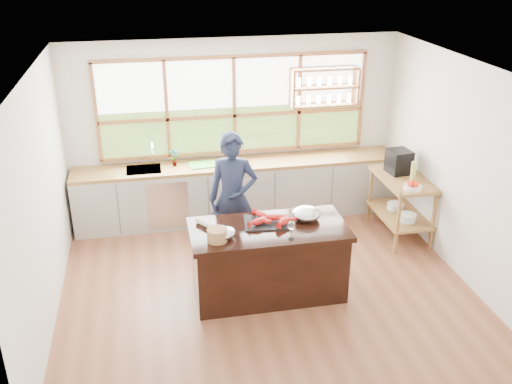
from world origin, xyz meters
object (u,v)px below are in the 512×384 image
object	(u,v)px
island	(268,260)
wicker_basket	(217,235)
espresso_machine	(399,162)
cook	(233,198)

from	to	relation	value
island	wicker_basket	bearing A→B (deg)	-162.40
island	espresso_machine	bearing A→B (deg)	30.67
island	cook	size ratio (longest dim) A/B	1.05
wicker_basket	cook	bearing A→B (deg)	72.34
cook	espresso_machine	bearing A→B (deg)	21.85
espresso_machine	wicker_basket	world-z (taller)	espresso_machine
espresso_machine	wicker_basket	xyz separation A→B (m)	(-2.82, -1.50, -0.10)
espresso_machine	wicker_basket	size ratio (longest dim) A/B	1.48
island	wicker_basket	xyz separation A→B (m)	(-0.63, -0.20, 0.52)
cook	wicker_basket	distance (m)	1.18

